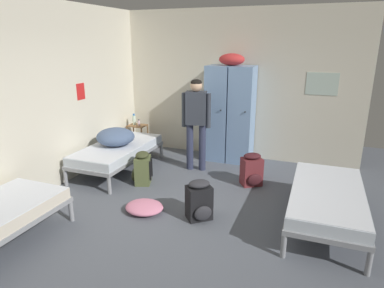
{
  "coord_description": "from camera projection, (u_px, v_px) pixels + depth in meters",
  "views": [
    {
      "loc": [
        1.55,
        -3.8,
        2.29
      ],
      "look_at": [
        0.0,
        0.27,
        0.95
      ],
      "focal_mm": 31.44,
      "sensor_mm": 36.0,
      "label": 1
    }
  ],
  "objects": [
    {
      "name": "locker_bank",
      "position": [
        230.0,
        112.0,
        6.49
      ],
      "size": [
        0.9,
        0.55,
        2.07
      ],
      "color": "#7A9ECC",
      "rests_on": "ground_plane"
    },
    {
      "name": "shelf_unit",
      "position": [
        138.0,
        135.0,
        7.23
      ],
      "size": [
        0.38,
        0.3,
        0.57
      ],
      "color": "brown",
      "rests_on": "ground_plane"
    },
    {
      "name": "bed_left_rear",
      "position": [
        118.0,
        151.0,
        6.1
      ],
      "size": [
        0.9,
        1.9,
        0.49
      ],
      "color": "gray",
      "rests_on": "ground_plane"
    },
    {
      "name": "backpack_black",
      "position": [
        199.0,
        201.0,
        4.45
      ],
      "size": [
        0.41,
        0.42,
        0.55
      ],
      "color": "black",
      "rests_on": "ground_plane"
    },
    {
      "name": "water_bottle",
      "position": [
        134.0,
        120.0,
        7.17
      ],
      "size": [
        0.07,
        0.07,
        0.24
      ],
      "color": "silver",
      "rests_on": "shelf_unit"
    },
    {
      "name": "lotion_bottle",
      "position": [
        139.0,
        123.0,
        7.08
      ],
      "size": [
        0.05,
        0.05,
        0.14
      ],
      "color": "beige",
      "rests_on": "shelf_unit"
    },
    {
      "name": "bedding_heap",
      "position": [
        116.0,
        137.0,
        6.02
      ],
      "size": [
        0.68,
        0.65,
        0.31
      ],
      "color": "slate",
      "rests_on": "bed_left_rear"
    },
    {
      "name": "ground_plane",
      "position": [
        185.0,
        216.0,
        4.59
      ],
      "size": [
        8.68,
        8.68,
        0.0
      ],
      "primitive_type": "plane",
      "color": "#565B66"
    },
    {
      "name": "backpack_maroon",
      "position": [
        252.0,
        170.0,
        5.51
      ],
      "size": [
        0.41,
        0.41,
        0.55
      ],
      "color": "maroon",
      "rests_on": "ground_plane"
    },
    {
      "name": "bed_right",
      "position": [
        327.0,
        197.0,
        4.29
      ],
      "size": [
        0.9,
        1.9,
        0.49
      ],
      "color": "gray",
      "rests_on": "ground_plane"
    },
    {
      "name": "backpack_olive",
      "position": [
        142.0,
        169.0,
        5.58
      ],
      "size": [
        0.4,
        0.38,
        0.55
      ],
      "color": "#566038",
      "rests_on": "ground_plane"
    },
    {
      "name": "person_traveler",
      "position": [
        196.0,
        117.0,
        5.97
      ],
      "size": [
        0.52,
        0.27,
        1.66
      ],
      "color": "#2D334C",
      "rests_on": "ground_plane"
    },
    {
      "name": "room_backdrop",
      "position": [
        145.0,
        92.0,
        5.74
      ],
      "size": [
        4.77,
        5.48,
        2.9
      ],
      "color": "beige",
      "rests_on": "ground_plane"
    },
    {
      "name": "clothes_pile_pink",
      "position": [
        144.0,
        207.0,
        4.68
      ],
      "size": [
        0.54,
        0.47,
        0.14
      ],
      "color": "pink",
      "rests_on": "ground_plane"
    }
  ]
}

